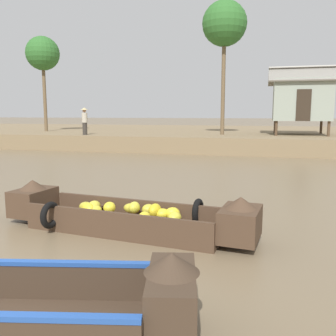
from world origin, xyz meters
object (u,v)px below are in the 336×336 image
at_px(vendor_person, 85,120).
at_px(stilt_house_left, 301,99).
at_px(palm_tree_near, 43,54).
at_px(banana_boat, 126,215).
at_px(palm_tree_mid, 224,25).

bearing_deg(vendor_person, stilt_house_left, 15.52).
distance_m(palm_tree_near, vendor_person, 7.61).
height_order(stilt_house_left, vendor_person, stilt_house_left).
bearing_deg(banana_boat, stilt_house_left, 75.39).
xyz_separation_m(banana_boat, vendor_person, (-8.17, 14.24, 1.55)).
bearing_deg(palm_tree_mid, stilt_house_left, 13.98).
relative_size(banana_boat, palm_tree_near, 0.76).
bearing_deg(banana_boat, palm_tree_near, 126.50).
xyz_separation_m(stilt_house_left, palm_tree_mid, (-4.66, -1.16, 4.38)).
bearing_deg(banana_boat, palm_tree_mid, 90.06).
relative_size(palm_tree_mid, vendor_person, 4.80).
relative_size(banana_boat, stilt_house_left, 1.24).
bearing_deg(stilt_house_left, vendor_person, -164.48).
xyz_separation_m(banana_boat, palm_tree_near, (-13.13, 17.74, 6.14)).
height_order(banana_boat, palm_tree_near, palm_tree_near).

